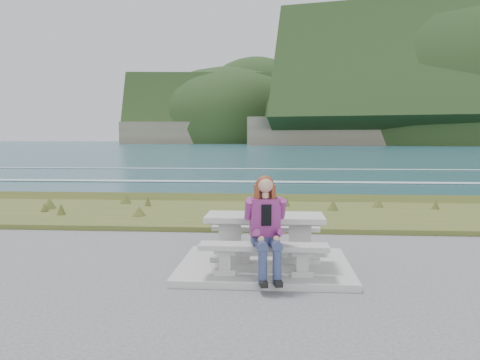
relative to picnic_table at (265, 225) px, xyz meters
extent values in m
cube|color=#979793|center=(0.00, 0.00, -0.63)|extent=(2.60, 2.10, 0.10)
cube|color=#979793|center=(-0.54, 0.00, -0.54)|extent=(0.62, 0.12, 0.08)
cube|color=#979793|center=(-0.54, 0.00, -0.25)|extent=(0.34, 0.09, 0.51)
cube|color=#979793|center=(-0.54, 0.00, 0.05)|extent=(0.62, 0.12, 0.08)
cube|color=#979793|center=(0.54, 0.00, -0.54)|extent=(0.62, 0.12, 0.08)
cube|color=#979793|center=(0.54, 0.00, -0.25)|extent=(0.34, 0.09, 0.51)
cube|color=#979793|center=(0.54, 0.00, 0.05)|extent=(0.62, 0.12, 0.08)
cube|color=#979793|center=(0.00, 0.00, 0.13)|extent=(1.80, 0.75, 0.08)
cube|color=#979793|center=(-0.54, -0.70, -0.54)|extent=(0.30, 0.12, 0.08)
cube|color=#979793|center=(-0.54, -0.70, -0.39)|extent=(0.17, 0.09, 0.22)
cube|color=#979793|center=(-0.54, -0.70, -0.24)|extent=(0.30, 0.12, 0.08)
cube|color=#979793|center=(0.54, -0.70, -0.54)|extent=(0.30, 0.12, 0.08)
cube|color=#979793|center=(0.54, -0.70, -0.39)|extent=(0.17, 0.09, 0.22)
cube|color=#979793|center=(0.54, -0.70, -0.24)|extent=(0.30, 0.12, 0.08)
cube|color=#979793|center=(0.00, -0.70, -0.17)|extent=(1.80, 0.35, 0.07)
cube|color=#979793|center=(-0.54, 0.70, -0.54)|extent=(0.30, 0.12, 0.08)
cube|color=#979793|center=(-0.54, 0.70, -0.39)|extent=(0.17, 0.09, 0.22)
cube|color=#979793|center=(-0.54, 0.70, -0.24)|extent=(0.30, 0.12, 0.08)
cube|color=#979793|center=(0.54, 0.70, -0.54)|extent=(0.30, 0.12, 0.08)
cube|color=#979793|center=(0.54, 0.70, -0.39)|extent=(0.17, 0.09, 0.22)
cube|color=#979793|center=(0.54, 0.70, -0.24)|extent=(0.30, 0.12, 0.08)
cube|color=#979793|center=(0.00, 0.70, -0.17)|extent=(1.80, 0.35, 0.07)
cube|color=#394E1D|center=(0.00, 5.00, -0.68)|extent=(160.00, 4.50, 0.22)
cube|color=brown|center=(0.00, 7.90, -0.68)|extent=(160.00, 0.80, 2.20)
plane|color=#1D4552|center=(0.00, 430.00, -2.48)|extent=(1600.00, 1600.00, 0.00)
cube|color=white|center=(0.00, 14.00, -2.42)|extent=(220.00, 3.00, 0.06)
cube|color=white|center=(0.00, 22.00, -2.42)|extent=(220.00, 2.00, 0.06)
cube|color=white|center=(0.00, 34.00, -2.42)|extent=(220.00, 1.40, 0.06)
cube|color=white|center=(0.00, 52.00, -2.42)|extent=(220.00, 1.00, 0.06)
cube|color=brown|center=(130.00, 330.00, 6.52)|extent=(296.14, 193.70, 18.00)
ellipsoid|color=#193115|center=(130.00, 330.00, 9.52)|extent=(311.77, 210.10, 184.94)
cube|color=brown|center=(-40.00, 440.00, 6.52)|extent=(201.55, 149.04, 18.00)
ellipsoid|color=#193115|center=(-40.00, 440.00, 9.52)|extent=(211.86, 162.91, 119.67)
cube|color=navy|center=(0.06, -0.91, -0.30)|extent=(0.49, 0.75, 0.57)
cube|color=#7C256A|center=(0.02, -0.68, 0.24)|extent=(0.44, 0.31, 0.52)
sphere|color=tan|center=(0.02, -0.70, 0.70)|extent=(0.22, 0.22, 0.22)
sphere|color=#5C2915|center=(0.02, -0.68, 0.71)|extent=(0.24, 0.24, 0.24)
camera|label=1|loc=(0.16, -7.11, 1.32)|focal=35.00mm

